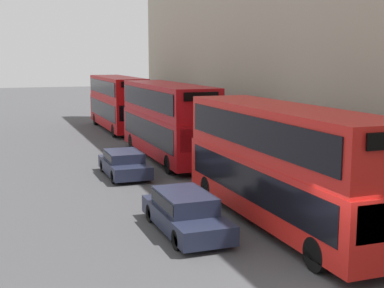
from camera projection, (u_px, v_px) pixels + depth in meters
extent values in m
cube|color=red|center=(281.00, 187.00, 18.78)|extent=(2.55, 11.30, 2.05)
cube|color=red|center=(282.00, 133.00, 18.46)|extent=(2.50, 11.07, 1.83)
cube|color=black|center=(281.00, 180.00, 18.74)|extent=(2.59, 10.39, 1.15)
cube|color=black|center=(282.00, 130.00, 18.45)|extent=(2.59, 10.39, 1.10)
cylinder|color=black|center=(317.00, 254.00, 14.78)|extent=(0.30, 1.00, 1.00)
cylinder|color=black|center=(383.00, 245.00, 15.54)|extent=(0.30, 1.00, 1.00)
cylinder|color=black|center=(208.00, 188.00, 22.29)|extent=(0.30, 1.00, 1.00)
cylinder|color=black|center=(257.00, 184.00, 23.05)|extent=(0.30, 1.00, 1.00)
cube|color=#A80F14|center=(167.00, 134.00, 31.12)|extent=(2.55, 11.12, 2.26)
cube|color=#A80F14|center=(167.00, 99.00, 30.80)|extent=(2.50, 10.90, 1.79)
cube|color=black|center=(167.00, 129.00, 31.08)|extent=(2.59, 10.23, 1.26)
cube|color=black|center=(167.00, 98.00, 30.79)|extent=(2.59, 10.23, 1.07)
cube|color=black|center=(201.00, 140.00, 25.92)|extent=(2.17, 0.06, 1.13)
cube|color=black|center=(201.00, 97.00, 25.59)|extent=(1.78, 0.06, 0.43)
cylinder|color=black|center=(169.00, 164.00, 27.23)|extent=(0.30, 1.00, 1.00)
cylinder|color=black|center=(210.00, 161.00, 27.99)|extent=(0.30, 1.00, 1.00)
cylinder|color=black|center=(132.00, 142.00, 34.57)|extent=(0.30, 1.00, 1.00)
cylinder|color=black|center=(166.00, 140.00, 35.33)|extent=(0.30, 1.00, 1.00)
cube|color=#B20C0F|center=(118.00, 112.00, 43.62)|extent=(2.55, 11.13, 2.27)
cube|color=#B20C0F|center=(117.00, 88.00, 43.30)|extent=(2.50, 10.90, 1.72)
cube|color=black|center=(118.00, 109.00, 43.58)|extent=(2.59, 10.24, 1.27)
cube|color=black|center=(117.00, 86.00, 43.29)|extent=(2.59, 10.24, 1.03)
cube|color=black|center=(134.00, 113.00, 38.42)|extent=(2.17, 0.06, 1.13)
cube|color=black|center=(133.00, 84.00, 38.09)|extent=(1.78, 0.06, 0.41)
cylinder|color=black|center=(114.00, 131.00, 39.72)|extent=(0.30, 1.00, 1.00)
cylinder|color=black|center=(144.00, 129.00, 40.49)|extent=(0.30, 1.00, 1.00)
cylinder|color=black|center=(96.00, 119.00, 47.07)|extent=(0.30, 1.00, 1.00)
cylinder|color=black|center=(121.00, 118.00, 47.83)|extent=(0.30, 1.00, 1.00)
cube|color=#1E2338|center=(186.00, 218.00, 18.17)|extent=(1.82, 4.75, 0.61)
cube|color=#1E2338|center=(184.00, 200.00, 18.18)|extent=(1.60, 2.61, 0.57)
cube|color=black|center=(184.00, 200.00, 18.18)|extent=(1.63, 2.48, 0.37)
cylinder|color=black|center=(178.00, 240.00, 16.51)|extent=(0.22, 0.64, 0.64)
cylinder|color=black|center=(225.00, 234.00, 17.06)|extent=(0.22, 0.64, 0.64)
cylinder|color=black|center=(151.00, 213.00, 19.33)|extent=(0.22, 0.64, 0.64)
cylinder|color=black|center=(192.00, 209.00, 19.87)|extent=(0.22, 0.64, 0.64)
cube|color=#1E2338|center=(124.00, 167.00, 26.72)|extent=(1.86, 4.21, 0.61)
cube|color=#1E2338|center=(124.00, 156.00, 26.73)|extent=(1.63, 2.32, 0.47)
cube|color=black|center=(124.00, 155.00, 26.73)|extent=(1.67, 2.20, 0.30)
cylinder|color=black|center=(114.00, 177.00, 25.22)|extent=(0.22, 0.64, 0.64)
cylinder|color=black|center=(147.00, 174.00, 25.78)|extent=(0.22, 0.64, 0.64)
cylinder|color=black|center=(103.00, 166.00, 27.72)|extent=(0.22, 0.64, 0.64)
cylinder|color=black|center=(134.00, 164.00, 28.28)|extent=(0.22, 0.64, 0.64)
cylinder|color=brown|center=(293.00, 181.00, 22.34)|extent=(0.36, 0.36, 1.53)
sphere|color=tan|center=(293.00, 161.00, 22.20)|extent=(0.22, 0.22, 0.22)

